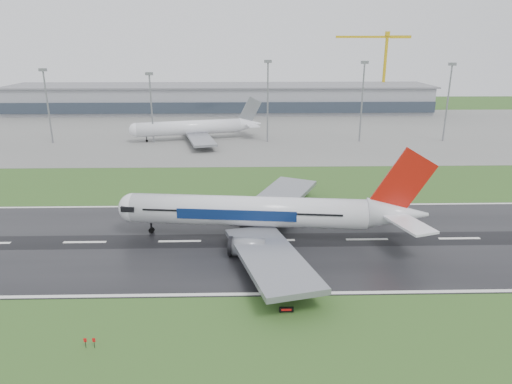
{
  "coord_description": "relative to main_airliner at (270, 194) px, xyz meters",
  "views": [
    {
      "loc": [
        14.01,
        -90.22,
        40.75
      ],
      "look_at": [
        16.5,
        12.0,
        7.0
      ],
      "focal_mm": 32.47,
      "sensor_mm": 36.0,
      "label": 1
    }
  ],
  "objects": [
    {
      "name": "main_airliner",
      "position": [
        0.0,
        0.0,
        0.0
      ],
      "size": [
        72.24,
        69.47,
        19.44
      ],
      "primitive_type": null,
      "rotation": [
        0.0,
        0.0,
        -0.11
      ],
      "color": "silver",
      "rests_on": "runway"
    },
    {
      "name": "ground",
      "position": [
        -19.17,
        -1.92,
        -9.82
      ],
      "size": [
        520.0,
        520.0,
        0.0
      ],
      "primitive_type": "plane",
      "color": "#2A4E1C",
      "rests_on": "ground"
    },
    {
      "name": "tower_crane",
      "position": [
        80.64,
        198.08,
        12.81
      ],
      "size": [
        46.01,
        4.97,
        45.27
      ],
      "primitive_type": null,
      "rotation": [
        0.0,
        0.0,
        0.05
      ],
      "color": "gold",
      "rests_on": "ground"
    },
    {
      "name": "floodmast_4",
      "position": [
        42.9,
        98.08,
        5.94
      ],
      "size": [
        0.64,
        0.64,
        31.52
      ],
      "primitive_type": "cylinder",
      "color": "gray",
      "rests_on": "ground"
    },
    {
      "name": "floodmast_2",
      "position": [
        -43.08,
        98.08,
        3.81
      ],
      "size": [
        0.64,
        0.64,
        27.26
      ],
      "primitive_type": "cylinder",
      "color": "gray",
      "rests_on": "ground"
    },
    {
      "name": "apron",
      "position": [
        -19.17,
        123.08,
        -9.78
      ],
      "size": [
        400.0,
        130.0,
        0.08
      ],
      "primitive_type": "cube",
      "color": "slate",
      "rests_on": "ground"
    },
    {
      "name": "terminal",
      "position": [
        -19.17,
        183.08,
        -2.32
      ],
      "size": [
        240.0,
        36.0,
        15.0
      ],
      "primitive_type": "cube",
      "color": "gray",
      "rests_on": "ground"
    },
    {
      "name": "parked_airliner",
      "position": [
        -26.45,
        103.48,
        -1.34
      ],
      "size": [
        68.19,
        65.27,
        16.8
      ],
      "primitive_type": null,
      "rotation": [
        0.0,
        0.0,
        0.24
      ],
      "color": "white",
      "rests_on": "apron"
    },
    {
      "name": "runway",
      "position": [
        -19.17,
        -1.92,
        -9.77
      ],
      "size": [
        400.0,
        45.0,
        0.1
      ],
      "primitive_type": "cube",
      "color": "black",
      "rests_on": "ground"
    },
    {
      "name": "runway_sign",
      "position": [
        1.11,
        -29.33,
        -9.3
      ],
      "size": [
        2.29,
        0.86,
        1.04
      ],
      "primitive_type": null,
      "rotation": [
        0.0,
        0.0,
        -0.27
      ],
      "color": "black",
      "rests_on": "ground"
    },
    {
      "name": "floodmast_5",
      "position": [
        78.35,
        98.08,
        5.58
      ],
      "size": [
        0.64,
        0.64,
        30.81
      ],
      "primitive_type": "cylinder",
      "color": "gray",
      "rests_on": "ground"
    },
    {
      "name": "floodmast_1",
      "position": [
        -84.73,
        98.08,
        4.59
      ],
      "size": [
        0.64,
        0.64,
        28.83
      ],
      "primitive_type": "cylinder",
      "color": "gray",
      "rests_on": "ground"
    },
    {
      "name": "floodmast_3",
      "position": [
        4.23,
        98.08,
        6.15
      ],
      "size": [
        0.64,
        0.64,
        31.94
      ],
      "primitive_type": "cylinder",
      "color": "gray",
      "rests_on": "ground"
    }
  ]
}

